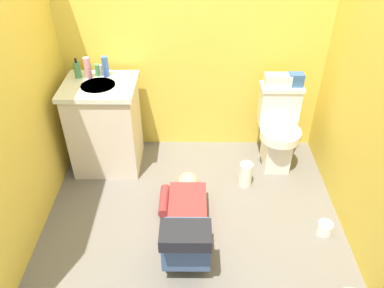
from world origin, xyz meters
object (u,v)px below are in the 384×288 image
toilet (278,129)px  bottle_pink (88,68)px  faucet (101,71)px  bottle_green (98,70)px  soap_dispenser (77,70)px  toilet_paper_roll (325,228)px  bottle_blue (106,67)px  tissue_box (278,80)px  paper_towel_roll (246,174)px  person_plumber (186,223)px  vanity_cabinet (105,125)px  toiletry_bag (296,80)px

toilet → bottle_pink: (-1.62, 0.08, 0.54)m
faucet → bottle_green: bottle_green is taller
toilet → soap_dispenser: (-1.71, 0.09, 0.52)m
toilet → bottle_green: 1.64m
toilet_paper_roll → bottle_blue: bearing=150.5°
tissue_box → bottle_blue: (-1.43, 0.02, 0.11)m
bottle_blue → paper_towel_roll: (1.18, -0.43, -0.80)m
person_plumber → soap_dispenser: soap_dispenser is taller
faucet → paper_towel_roll: size_ratio=0.45×
vanity_cabinet → faucet: (0.00, 0.14, 0.45)m
tissue_box → soap_dispenser: size_ratio=1.33×
toilet → person_plumber: 1.24m
vanity_cabinet → bottle_pink: bearing=132.0°
bottle_green → tissue_box: bearing=-1.2°
toilet → person_plumber: bearing=-130.7°
soap_dispenser → bottle_pink: (0.09, -0.01, 0.02)m
bottle_blue → toilet_paper_roll: bottle_blue is taller
person_plumber → bottle_blue: bottle_blue is taller
faucet → person_plumber: (0.72, -1.04, -0.69)m
soap_dispenser → toilet_paper_roll: 2.33m
bottle_pink → bottle_green: bottle_pink is taller
bottle_pink → bottle_blue: size_ratio=1.02×
toiletry_bag → person_plumber: bearing=-131.5°
faucet → toilet_paper_roll: (1.76, -0.97, -0.82)m
bottle_pink → toilet_paper_roll: bearing=-26.9°
toilet → bottle_blue: size_ratio=4.32×
soap_dispenser → bottle_green: (0.16, 0.03, -0.02)m
person_plumber → bottle_green: bearing=125.7°
bottle_green → toilet_paper_roll: (1.79, -0.98, -0.82)m
person_plumber → toilet_paper_roll: size_ratio=9.68×
vanity_cabinet → bottle_green: bearing=101.6°
faucet → toiletry_bag: faucet is taller
person_plumber → bottle_green: 1.47m
faucet → soap_dispenser: soap_dispenser is taller
person_plumber → paper_towel_roll: person_plumber is taller
vanity_cabinet → toiletry_bag: size_ratio=6.61×
faucet → toilet_paper_roll: bearing=-28.9°
toiletry_bag → paper_towel_roll: (-0.40, -0.41, -0.69)m
bottle_pink → faucet: bearing=16.9°
tissue_box → bottle_blue: bottle_blue is taller
person_plumber → paper_towel_roll: bearing=50.7°
bottle_green → toilet: bearing=-4.5°
vanity_cabinet → soap_dispenser: soap_dispenser is taller
person_plumber → paper_towel_roll: (0.50, 0.61, -0.07)m
toiletry_bag → bottle_blue: bearing=179.2°
toiletry_bag → bottle_pink: bearing=-179.7°
bottle_green → toilet_paper_roll: bottle_green is taller
paper_towel_roll → toilet_paper_roll: size_ratio=2.02×
bottle_green → toilet_paper_roll: bearing=-28.8°
toilet_paper_roll → person_plumber: bearing=-176.2°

